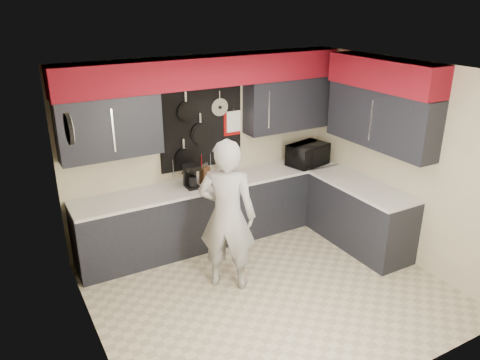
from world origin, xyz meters
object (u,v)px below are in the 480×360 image
microwave (308,155)px  person (227,216)px  utensil_crock (222,171)px  coffee_maker (191,175)px  knife_block (205,175)px

microwave → person: person is taller
utensil_crock → person: 1.27m
microwave → coffee_maker: (-1.88, 0.05, 0.00)m
microwave → person: bearing=-166.5°
utensil_crock → person: size_ratio=0.09×
microwave → knife_block: microwave is taller
knife_block → coffee_maker: size_ratio=0.77×
coffee_maker → person: size_ratio=0.17×
microwave → utensil_crock: size_ratio=3.54×
knife_block → utensil_crock: 0.34m
coffee_maker → person: person is taller
person → utensil_crock: bearing=-74.8°
utensil_crock → coffee_maker: bearing=-166.0°
microwave → coffee_maker: bearing=164.6°
utensil_crock → coffee_maker: coffee_maker is taller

